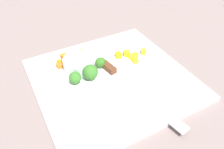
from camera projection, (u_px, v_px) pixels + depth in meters
ground_plane at (112, 80)px, 0.63m from camera, size 4.00×4.00×0.00m
cutting_board at (112, 79)px, 0.62m from camera, size 0.41×0.40×0.01m
prep_bowl at (79, 64)px, 0.64m from camera, size 0.09×0.09×0.04m
chef_knife at (123, 80)px, 0.60m from camera, size 0.08×0.32×0.02m
carrot_dice_0 at (60, 62)px, 0.67m from camera, size 0.02×0.02×0.01m
carrot_dice_1 at (74, 54)px, 0.70m from camera, size 0.02×0.02×0.01m
carrot_dice_2 at (59, 66)px, 0.65m from camera, size 0.02×0.02×0.01m
carrot_dice_3 at (66, 57)px, 0.68m from camera, size 0.02×0.02×0.02m
carrot_dice_4 at (80, 55)px, 0.69m from camera, size 0.02×0.02×0.01m
carrot_dice_5 at (84, 55)px, 0.69m from camera, size 0.03×0.03×0.02m
carrot_dice_6 at (81, 52)px, 0.70m from camera, size 0.02×0.02×0.01m
carrot_dice_7 at (65, 61)px, 0.67m from camera, size 0.02×0.02×0.01m
carrot_dice_8 at (63, 56)px, 0.68m from camera, size 0.02×0.01×0.01m
carrot_dice_9 at (72, 56)px, 0.69m from camera, size 0.02×0.02×0.02m
pepper_dice_0 at (132, 57)px, 0.68m from camera, size 0.02×0.02×0.01m
pepper_dice_1 at (135, 55)px, 0.69m from camera, size 0.02×0.02×0.01m
pepper_dice_2 at (118, 55)px, 0.69m from camera, size 0.02×0.02×0.02m
pepper_dice_3 at (127, 53)px, 0.69m from camera, size 0.02×0.02×0.02m
pepper_dice_4 at (136, 61)px, 0.67m from camera, size 0.02×0.02×0.01m
pepper_dice_5 at (144, 52)px, 0.70m from camera, size 0.02×0.02×0.02m
broccoli_floret_0 at (90, 72)px, 0.60m from camera, size 0.04×0.04×0.05m
broccoli_floret_1 at (100, 63)px, 0.64m from camera, size 0.03×0.03×0.03m
broccoli_floret_2 at (75, 78)px, 0.59m from camera, size 0.03×0.03×0.04m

